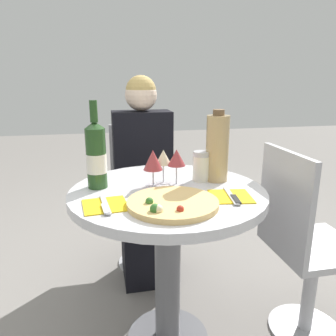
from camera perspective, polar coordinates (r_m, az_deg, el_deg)
name	(u,v)px	position (r m, az deg, el deg)	size (l,w,h in m)	color
dining_table	(168,228)	(1.37, -0.06, -10.42)	(0.78, 0.78, 0.72)	slate
chair_behind_diner	(142,197)	(2.08, -4.55, -4.98)	(0.37, 0.37, 0.87)	#ADADB2
seated_diner	(145,189)	(1.92, -4.10, -3.59)	(0.34, 0.40, 1.17)	black
chair_empty_side	(303,249)	(1.58, 22.40, -12.97)	(0.37, 0.37, 0.87)	#ADADB2
pizza_large	(172,203)	(1.13, 0.70, -6.17)	(0.32, 0.32, 0.04)	#DBB26B
wine_bottle	(96,155)	(1.32, -12.40, 2.14)	(0.08, 0.08, 0.35)	#23471E
tall_carafe	(217,148)	(1.40, 8.58, 3.48)	(0.10, 0.10, 0.30)	tan
sugar_shaker	(202,166)	(1.40, 5.86, 0.29)	(0.08, 0.08, 0.13)	silver
wine_glass_front_right	(177,158)	(1.33, 1.50, 1.68)	(0.07, 0.07, 0.15)	silver
wine_glass_center	(163,158)	(1.35, -0.83, 1.70)	(0.07, 0.07, 0.14)	silver
wine_glass_front_left	(153,161)	(1.31, -2.64, 1.30)	(0.08, 0.08, 0.15)	silver
place_setting_left	(105,205)	(1.16, -10.88, -6.38)	(0.17, 0.19, 0.01)	gold
place_setting_right	(231,196)	(1.24, 10.91, -4.87)	(0.17, 0.19, 0.01)	gold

